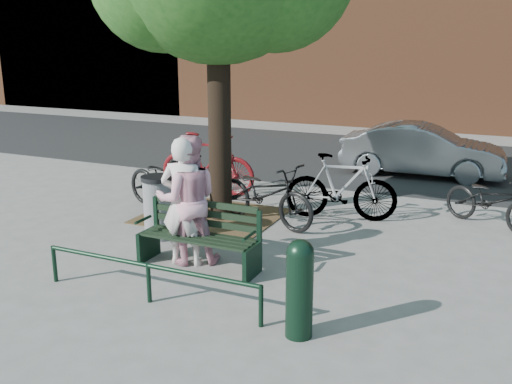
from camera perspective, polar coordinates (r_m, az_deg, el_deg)
The scene contains 15 objects.
ground at distance 8.19m, azimuth -5.75°, elevation -7.52°, with size 90.00×90.00×0.00m, color gray.
dirt_pit at distance 10.45m, azimuth -4.47°, elevation -2.38°, with size 2.40×2.00×0.02m, color brown.
road at distance 15.81m, azimuth 9.86°, elevation 3.43°, with size 40.00×7.00×0.01m, color black.
park_bench at distance 8.08m, azimuth -5.56°, elevation -4.19°, with size 1.74×0.54×0.97m.
guard_railing at distance 7.11m, azimuth -10.72°, elevation -7.81°, with size 3.06×0.06×0.51m.
person_left at distance 8.05m, azimuth -7.20°, elevation -0.98°, with size 0.67×0.44×1.85m, color silver.
person_right at distance 8.12m, azimuth -6.85°, elevation -0.80°, with size 0.90×0.70×1.86m, color pink.
bollard at distance 6.17m, azimuth 4.38°, elevation -9.29°, with size 0.30×0.30×1.11m.
litter_bin at distance 9.29m, azimuth -9.78°, elevation -1.49°, with size 0.51×0.51×1.03m.
bicycle_a at distance 10.78m, azimuth -8.91°, elevation 0.97°, with size 0.72×2.08×1.09m, color black.
bicycle_b at distance 11.87m, azimuth -4.91°, elevation 2.86°, with size 0.60×2.12×1.27m, color #570C0F.
bicycle_c at distance 9.85m, azimuth 0.85°, elevation -0.16°, with size 0.73×2.09×1.10m, color black.
bicycle_d at distance 10.21m, azimuth 8.49°, elevation 0.50°, with size 0.56×1.98×1.19m, color gray.
bicycle_e at distance 10.50m, azimuth 22.52°, elevation -0.80°, with size 0.63×1.80×0.95m, color black.
parked_car at distance 13.96m, azimuth 16.29°, elevation 4.04°, with size 1.30×3.71×1.22m, color slate.
Camera 1 is at (3.85, -6.51, 3.13)m, focal length 40.00 mm.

